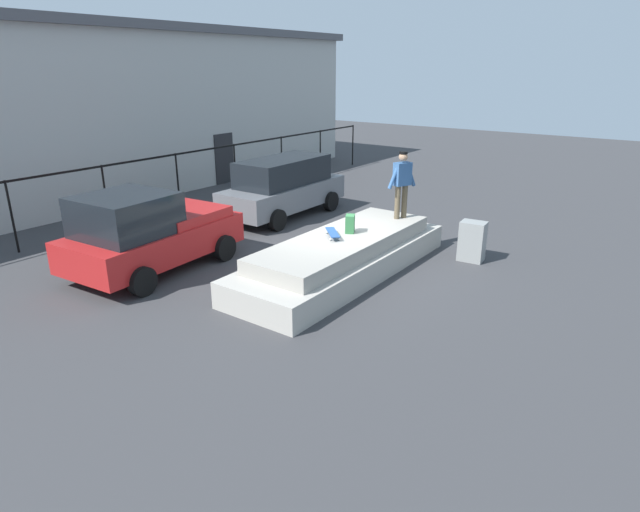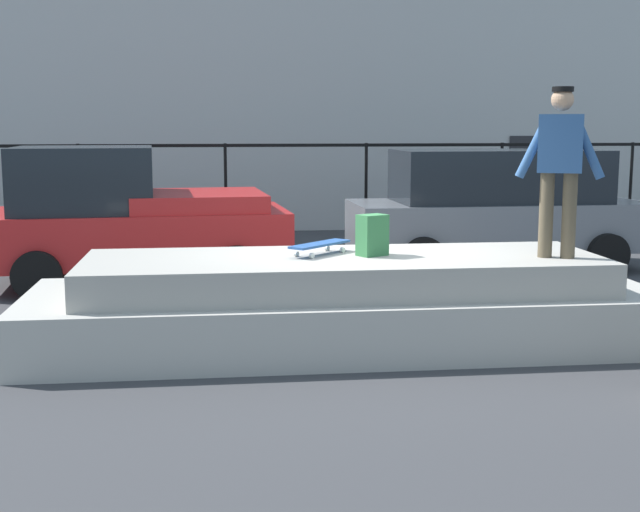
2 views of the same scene
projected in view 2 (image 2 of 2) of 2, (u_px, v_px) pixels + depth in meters
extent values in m
plane|color=#38383A|center=(359.00, 332.00, 9.22)|extent=(60.00, 60.00, 0.00)
cube|color=#ADA89E|center=(343.00, 317.00, 8.67)|extent=(6.34, 2.06, 0.57)
cube|color=#A09B91|center=(344.00, 273.00, 8.60)|extent=(5.20, 1.69, 0.34)
cylinder|color=brown|center=(546.00, 215.00, 8.47)|extent=(0.14, 0.14, 0.85)
cylinder|color=brown|center=(569.00, 216.00, 8.41)|extent=(0.14, 0.14, 0.85)
cube|color=#33598C|center=(561.00, 144.00, 8.33)|extent=(0.48, 0.39, 0.57)
cylinder|color=#33598C|center=(533.00, 148.00, 8.42)|extent=(0.34, 0.22, 0.60)
cylinder|color=#33598C|center=(588.00, 149.00, 8.27)|extent=(0.34, 0.22, 0.60)
sphere|color=tan|center=(562.00, 100.00, 8.27)|extent=(0.22, 0.22, 0.22)
cylinder|color=black|center=(563.00, 89.00, 8.25)|extent=(0.28, 0.28, 0.05)
cube|color=#264C8C|center=(320.00, 244.00, 8.69)|extent=(0.70, 0.70, 0.02)
cylinder|color=silver|center=(296.00, 254.00, 8.56)|extent=(0.06, 0.06, 0.06)
cylinder|color=silver|center=(312.00, 256.00, 8.44)|extent=(0.06, 0.06, 0.06)
cylinder|color=silver|center=(327.00, 248.00, 8.96)|extent=(0.06, 0.06, 0.06)
cylinder|color=silver|center=(343.00, 250.00, 8.84)|extent=(0.06, 0.06, 0.06)
cube|color=#33723F|center=(372.00, 235.00, 8.61)|extent=(0.34, 0.31, 0.42)
cube|color=#B21E1E|center=(139.00, 235.00, 12.04)|extent=(4.27, 2.27, 0.72)
cube|color=black|center=(84.00, 179.00, 11.78)|extent=(1.99, 1.94, 0.89)
cube|color=#B21E1E|center=(197.00, 201.00, 12.12)|extent=(1.99, 2.00, 0.24)
cylinder|color=black|center=(54.00, 253.00, 12.82)|extent=(0.65, 0.27, 0.64)
cylinder|color=black|center=(37.00, 276.00, 10.87)|extent=(0.65, 0.27, 0.64)
cylinder|color=black|center=(224.00, 248.00, 13.31)|extent=(0.65, 0.27, 0.64)
cylinder|color=black|center=(237.00, 269.00, 11.36)|extent=(0.65, 0.27, 0.64)
cube|color=slate|center=(497.00, 225.00, 13.24)|extent=(4.56, 1.79, 0.73)
cube|color=black|center=(499.00, 176.00, 13.13)|extent=(3.20, 1.56, 0.80)
cylinder|color=black|center=(396.00, 242.00, 13.96)|extent=(0.64, 0.23, 0.64)
cylinder|color=black|center=(424.00, 259.00, 12.25)|extent=(0.64, 0.23, 0.64)
cylinder|color=black|center=(558.00, 239.00, 14.35)|extent=(0.64, 0.23, 0.64)
cylinder|color=black|center=(607.00, 255.00, 12.64)|extent=(0.64, 0.23, 0.64)
cylinder|color=black|center=(80.00, 196.00, 15.61)|extent=(0.06, 0.06, 1.89)
cylinder|color=black|center=(226.00, 194.00, 15.93)|extent=(0.06, 0.06, 1.89)
cylinder|color=black|center=(366.00, 193.00, 16.25)|extent=(0.06, 0.06, 1.89)
cylinder|color=black|center=(501.00, 192.00, 16.57)|extent=(0.06, 0.06, 1.89)
cylinder|color=black|center=(630.00, 190.00, 16.89)|extent=(0.06, 0.06, 1.89)
cube|color=black|center=(296.00, 145.00, 15.95)|extent=(24.00, 0.04, 0.06)
cube|color=#B2B2AD|center=(273.00, 101.00, 22.10)|extent=(26.63, 8.97, 5.71)
cube|color=#262628|center=(530.00, 182.00, 18.61)|extent=(1.00, 0.06, 2.00)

